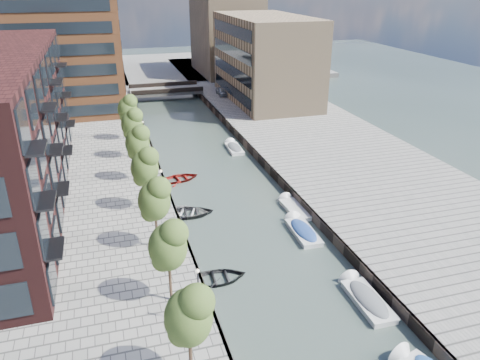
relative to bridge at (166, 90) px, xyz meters
name	(u,v)px	position (x,y,z in m)	size (l,w,h in m)	color
water	(203,155)	(0.00, -32.00, -1.39)	(300.00, 300.00, 0.00)	#38473F
quay_right	(318,140)	(16.00, -32.00, -0.89)	(20.00, 140.00, 1.00)	gray
quay_wall_left	(154,156)	(-6.10, -32.00, -0.89)	(0.25, 140.00, 1.00)	#332823
quay_wall_right	(249,147)	(6.10, -32.00, -0.89)	(0.25, 140.00, 1.00)	#332823
far_closure	(149,69)	(0.00, 28.00, -0.89)	(80.00, 40.00, 1.00)	gray
apartment_block	(8,132)	(-20.00, -42.00, 6.61)	(8.00, 38.00, 14.00)	black
tower	(54,12)	(-17.00, -7.00, 14.61)	(18.00, 18.00, 30.00)	brown
tan_block_near	(265,59)	(16.00, -10.00, 6.61)	(12.00, 25.00, 14.00)	#997E5D
tan_block_far	(226,36)	(16.00, 16.00, 7.61)	(12.00, 20.00, 16.00)	#997E5D
bridge	(166,90)	(0.00, 0.00, 0.00)	(13.00, 6.00, 1.30)	gray
tree_0	(188,314)	(-8.50, -68.00, 3.92)	(2.50, 2.50, 5.95)	#382619
tree_1	(168,244)	(-8.50, -61.00, 3.92)	(2.50, 2.50, 5.95)	#382619
tree_2	(154,198)	(-8.50, -54.00, 3.92)	(2.50, 2.50, 5.95)	#382619
tree_3	(144,166)	(-8.50, -47.00, 3.92)	(2.50, 2.50, 5.95)	#382619
tree_4	(137,141)	(-8.50, -40.00, 3.92)	(2.50, 2.50, 5.95)	#382619
tree_5	(132,123)	(-8.50, -33.00, 3.92)	(2.50, 2.50, 5.95)	#382619
tree_6	(127,108)	(-8.50, -26.00, 3.92)	(2.50, 2.50, 5.95)	#382619
lamp_0	(198,292)	(-7.20, -64.00, 2.12)	(0.24, 0.24, 4.12)	black
lamp_1	(162,186)	(-7.20, -48.00, 2.12)	(0.24, 0.24, 4.12)	black
lamp_2	(143,134)	(-7.20, -32.00, 2.12)	(0.24, 0.24, 4.12)	black
sloop_1	(218,281)	(-4.68, -58.50, -1.39)	(3.14, 4.40, 0.91)	black
sloop_2	(180,180)	(-4.15, -39.04, -1.39)	(3.07, 4.29, 0.89)	maroon
sloop_3	(185,215)	(-5.16, -47.32, -1.39)	(3.39, 4.75, 0.98)	silver
sloop_4	(189,216)	(-4.80, -47.64, -1.39)	(3.41, 4.77, 0.99)	black
motorboat_1	(365,297)	(4.66, -63.67, -1.18)	(1.94, 5.33, 1.76)	silver
motorboat_2	(293,208)	(5.25, -49.12, -1.30)	(1.82, 4.91, 1.62)	white
motorboat_3	(301,230)	(4.21, -53.60, -1.18)	(1.98, 5.25, 1.73)	white
motorboat_4	(234,148)	(4.38, -30.90, -1.20)	(1.87, 4.87, 1.60)	white
car	(222,91)	(9.56, -5.18, 0.33)	(1.71, 4.25, 1.45)	#A6A9AB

